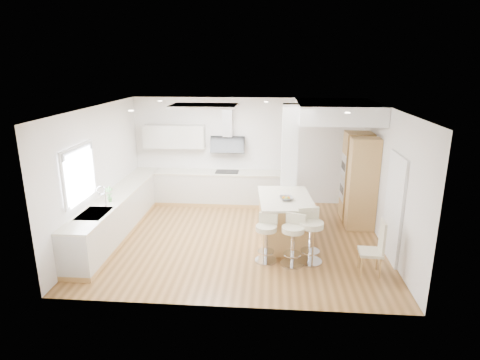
# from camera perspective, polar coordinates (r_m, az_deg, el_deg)

# --- Properties ---
(ground) EXTENTS (6.00, 6.00, 0.00)m
(ground) POSITION_cam_1_polar(r_m,az_deg,el_deg) (8.72, -0.10, -8.41)
(ground) COLOR olive
(ground) RESTS_ON ground
(ceiling) EXTENTS (6.00, 5.00, 0.02)m
(ceiling) POSITION_cam_1_polar(r_m,az_deg,el_deg) (8.72, -0.10, -8.41)
(ceiling) COLOR white
(ceiling) RESTS_ON ground
(wall_back) EXTENTS (6.00, 0.04, 2.80)m
(wall_back) POSITION_cam_1_polar(r_m,az_deg,el_deg) (10.66, 1.00, 4.13)
(wall_back) COLOR white
(wall_back) RESTS_ON ground
(wall_left) EXTENTS (0.04, 5.00, 2.80)m
(wall_left) POSITION_cam_1_polar(r_m,az_deg,el_deg) (8.98, -19.54, 0.86)
(wall_left) COLOR white
(wall_left) RESTS_ON ground
(wall_right) EXTENTS (0.04, 5.00, 2.80)m
(wall_right) POSITION_cam_1_polar(r_m,az_deg,el_deg) (8.54, 20.39, 0.00)
(wall_right) COLOR white
(wall_right) RESTS_ON ground
(skylight) EXTENTS (4.10, 2.10, 0.06)m
(skylight) POSITION_cam_1_polar(r_m,az_deg,el_deg) (8.66, -5.08, 10.43)
(skylight) COLOR white
(skylight) RESTS_ON ground
(window_left) EXTENTS (0.06, 1.28, 1.07)m
(window_left) POSITION_cam_1_polar(r_m,az_deg,el_deg) (8.11, -21.96, 1.16)
(window_left) COLOR silver
(window_left) RESTS_ON ground
(doorway_right) EXTENTS (0.05, 1.00, 2.10)m
(doorway_right) POSITION_cam_1_polar(r_m,az_deg,el_deg) (8.10, 21.04, -3.90)
(doorway_right) COLOR #473D38
(doorway_right) RESTS_ON ground
(counter_left) EXTENTS (0.63, 4.50, 1.35)m
(counter_left) POSITION_cam_1_polar(r_m,az_deg,el_deg) (9.35, -16.75, -4.36)
(counter_left) COLOR tan
(counter_left) RESTS_ON ground
(counter_back) EXTENTS (3.62, 0.63, 2.50)m
(counter_back) POSITION_cam_1_polar(r_m,az_deg,el_deg) (10.66, -4.03, 0.18)
(counter_back) COLOR tan
(counter_back) RESTS_ON ground
(pillar) EXTENTS (0.35, 0.35, 2.80)m
(pillar) POSITION_cam_1_polar(r_m,az_deg,el_deg) (9.14, 6.97, 1.94)
(pillar) COLOR white
(pillar) RESTS_ON ground
(soffit) EXTENTS (1.78, 2.20, 0.40)m
(soffit) POSITION_cam_1_polar(r_m,az_deg,el_deg) (9.47, 13.57, 9.51)
(soffit) COLOR white
(soffit) RESTS_ON ground
(oven_column) EXTENTS (0.63, 1.21, 2.10)m
(oven_column) POSITION_cam_1_polar(r_m,az_deg,el_deg) (9.70, 16.48, 0.09)
(oven_column) COLOR tan
(oven_column) RESTS_ON ground
(peninsula) EXTENTS (1.20, 1.70, 1.06)m
(peninsula) POSITION_cam_1_polar(r_m,az_deg,el_deg) (8.50, 6.35, -5.56)
(peninsula) COLOR tan
(peninsula) RESTS_ON ground
(bar_stool_a) EXTENTS (0.50, 0.50, 0.93)m
(bar_stool_a) POSITION_cam_1_polar(r_m,az_deg,el_deg) (7.64, 3.77, -7.90)
(bar_stool_a) COLOR silver
(bar_stool_a) RESTS_ON ground
(bar_stool_b) EXTENTS (0.55, 0.55, 0.97)m
(bar_stool_b) POSITION_cam_1_polar(r_m,az_deg,el_deg) (7.56, 7.57, -8.09)
(bar_stool_b) COLOR silver
(bar_stool_b) RESTS_ON ground
(bar_stool_c) EXTENTS (0.58, 0.58, 1.05)m
(bar_stool_c) POSITION_cam_1_polar(r_m,az_deg,el_deg) (7.68, 10.01, -7.45)
(bar_stool_c) COLOR silver
(bar_stool_c) RESTS_ON ground
(dining_chair) EXTENTS (0.42, 0.42, 1.02)m
(dining_chair) POSITION_cam_1_polar(r_m,az_deg,el_deg) (7.56, 18.83, -8.85)
(dining_chair) COLOR beige
(dining_chair) RESTS_ON ground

